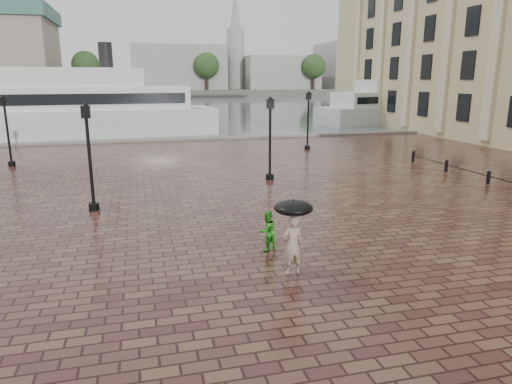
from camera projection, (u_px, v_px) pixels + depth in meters
ground at (309, 299)px, 11.62m from camera, size 300.00×300.00×0.00m
harbour_water at (156, 105)px, 98.08m from camera, size 240.00×240.00×0.00m
quay_edge at (184, 140)px, 41.69m from camera, size 80.00×0.60×0.30m
far_shore at (148, 92)px, 161.75m from camera, size 300.00×60.00×2.00m
distant_skyline at (286, 67)px, 161.95m from camera, size 102.50×22.00×33.00m
far_trees at (148, 65)px, 139.04m from camera, size 188.00×8.00×13.50m
street_lamps at (181, 133)px, 27.14m from camera, size 21.44×14.44×4.40m
adult_pedestrian at (293, 245)px, 12.96m from camera, size 0.66×0.45×1.74m
child_pedestrian at (267, 231)px, 14.78m from camera, size 0.80×0.72×1.33m
ferry_near at (75, 109)px, 43.90m from camera, size 27.38×8.57×8.84m
ferry_far at (396, 105)px, 58.44m from camera, size 22.71×10.30×7.24m
umbrella at (293, 208)px, 12.70m from camera, size 1.10×1.10×1.16m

